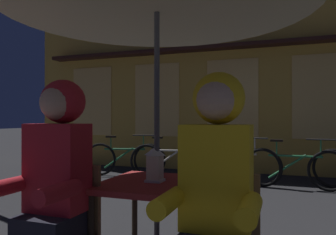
{
  "coord_description": "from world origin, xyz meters",
  "views": [
    {
      "loc": [
        0.79,
        -2.01,
        1.16
      ],
      "look_at": [
        0.0,
        0.22,
        1.17
      ],
      "focal_mm": 34.79,
      "sensor_mm": 36.0,
      "label": 1
    }
  ],
  "objects_px": {
    "chair_left": "(61,229)",
    "person_right_hooded": "(216,182)",
    "bicycle_fourth": "(295,168)",
    "person_left_hooded": "(55,172)",
    "bicycle_nearest": "(124,159)",
    "bicycle_second": "(172,161)",
    "bicycle_third": "(233,164)",
    "lantern": "(155,163)",
    "cafe_table": "(157,197)"
  },
  "relations": [
    {
      "from": "chair_left",
      "to": "bicycle_second",
      "type": "distance_m",
      "value": 4.38
    },
    {
      "from": "person_left_hooded",
      "to": "bicycle_second",
      "type": "bearing_deg",
      "value": 99.96
    },
    {
      "from": "cafe_table",
      "to": "bicycle_fourth",
      "type": "bearing_deg",
      "value": 75.45
    },
    {
      "from": "chair_left",
      "to": "person_left_hooded",
      "type": "relative_size",
      "value": 0.62
    },
    {
      "from": "lantern",
      "to": "person_right_hooded",
      "type": "xyz_separation_m",
      "value": [
        0.49,
        -0.43,
        -0.01
      ]
    },
    {
      "from": "person_left_hooded",
      "to": "bicycle_third",
      "type": "distance_m",
      "value": 4.32
    },
    {
      "from": "lantern",
      "to": "bicycle_fourth",
      "type": "distance_m",
      "value": 3.89
    },
    {
      "from": "bicycle_fourth",
      "to": "lantern",
      "type": "bearing_deg",
      "value": -104.74
    },
    {
      "from": "bicycle_nearest",
      "to": "bicycle_second",
      "type": "relative_size",
      "value": 0.99
    },
    {
      "from": "lantern",
      "to": "chair_left",
      "type": "height_order",
      "value": "lantern"
    },
    {
      "from": "bicycle_fourth",
      "to": "bicycle_nearest",
      "type": "bearing_deg",
      "value": 176.94
    },
    {
      "from": "chair_left",
      "to": "bicycle_nearest",
      "type": "height_order",
      "value": "chair_left"
    },
    {
      "from": "bicycle_third",
      "to": "bicycle_fourth",
      "type": "distance_m",
      "value": 1.03
    },
    {
      "from": "chair_left",
      "to": "bicycle_fourth",
      "type": "relative_size",
      "value": 0.52
    },
    {
      "from": "bicycle_nearest",
      "to": "bicycle_third",
      "type": "relative_size",
      "value": 0.99
    },
    {
      "from": "bicycle_third",
      "to": "bicycle_fourth",
      "type": "height_order",
      "value": "same"
    },
    {
      "from": "bicycle_second",
      "to": "chair_left",
      "type": "bearing_deg",
      "value": -79.91
    },
    {
      "from": "person_right_hooded",
      "to": "bicycle_third",
      "type": "xyz_separation_m",
      "value": [
        -0.54,
        4.27,
        -0.5
      ]
    },
    {
      "from": "bicycle_second",
      "to": "bicycle_fourth",
      "type": "relative_size",
      "value": 0.99
    },
    {
      "from": "person_right_hooded",
      "to": "bicycle_nearest",
      "type": "relative_size",
      "value": 0.85
    },
    {
      "from": "person_left_hooded",
      "to": "bicycle_nearest",
      "type": "distance_m",
      "value": 4.7
    },
    {
      "from": "person_left_hooded",
      "to": "bicycle_fourth",
      "type": "distance_m",
      "value": 4.43
    },
    {
      "from": "cafe_table",
      "to": "bicycle_fourth",
      "type": "xyz_separation_m",
      "value": [
        0.97,
        3.73,
        -0.29
      ]
    },
    {
      "from": "bicycle_nearest",
      "to": "bicycle_second",
      "type": "height_order",
      "value": "same"
    },
    {
      "from": "bicycle_third",
      "to": "person_right_hooded",
      "type": "bearing_deg",
      "value": -82.81
    },
    {
      "from": "person_right_hooded",
      "to": "bicycle_fourth",
      "type": "distance_m",
      "value": 4.21
    },
    {
      "from": "cafe_table",
      "to": "bicycle_nearest",
      "type": "bearing_deg",
      "value": 119.93
    },
    {
      "from": "bicycle_second",
      "to": "bicycle_third",
      "type": "bearing_deg",
      "value": -4.61
    },
    {
      "from": "cafe_table",
      "to": "bicycle_fourth",
      "type": "distance_m",
      "value": 3.86
    },
    {
      "from": "bicycle_nearest",
      "to": "bicycle_third",
      "type": "distance_m",
      "value": 2.19
    },
    {
      "from": "cafe_table",
      "to": "bicycle_second",
      "type": "distance_m",
      "value": 4.14
    },
    {
      "from": "person_right_hooded",
      "to": "bicycle_third",
      "type": "relative_size",
      "value": 0.84
    },
    {
      "from": "person_right_hooded",
      "to": "bicycle_second",
      "type": "relative_size",
      "value": 0.84
    },
    {
      "from": "person_left_hooded",
      "to": "bicycle_second",
      "type": "height_order",
      "value": "person_left_hooded"
    },
    {
      "from": "cafe_table",
      "to": "bicycle_third",
      "type": "distance_m",
      "value": 3.86
    },
    {
      "from": "lantern",
      "to": "person_right_hooded",
      "type": "relative_size",
      "value": 0.17
    },
    {
      "from": "person_left_hooded",
      "to": "bicycle_nearest",
      "type": "bearing_deg",
      "value": 112.2
    },
    {
      "from": "chair_left",
      "to": "bicycle_nearest",
      "type": "relative_size",
      "value": 0.53
    },
    {
      "from": "chair_left",
      "to": "person_right_hooded",
      "type": "height_order",
      "value": "person_right_hooded"
    },
    {
      "from": "lantern",
      "to": "bicycle_nearest",
      "type": "xyz_separation_m",
      "value": [
        -2.23,
        3.9,
        -0.51
      ]
    },
    {
      "from": "bicycle_second",
      "to": "lantern",
      "type": "bearing_deg",
      "value": -72.62
    },
    {
      "from": "chair_left",
      "to": "person_right_hooded",
      "type": "relative_size",
      "value": 0.62
    },
    {
      "from": "person_right_hooded",
      "to": "bicycle_third",
      "type": "bearing_deg",
      "value": 97.19
    },
    {
      "from": "bicycle_nearest",
      "to": "lantern",
      "type": "bearing_deg",
      "value": -60.22
    },
    {
      "from": "person_left_hooded",
      "to": "bicycle_second",
      "type": "relative_size",
      "value": 0.84
    },
    {
      "from": "bicycle_second",
      "to": "bicycle_third",
      "type": "height_order",
      "value": "same"
    },
    {
      "from": "cafe_table",
      "to": "person_left_hooded",
      "type": "relative_size",
      "value": 0.53
    },
    {
      "from": "bicycle_nearest",
      "to": "bicycle_second",
      "type": "xyz_separation_m",
      "value": [
        1.0,
        0.04,
        0.0
      ]
    },
    {
      "from": "bicycle_second",
      "to": "bicycle_nearest",
      "type": "bearing_deg",
      "value": -177.72
    },
    {
      "from": "chair_left",
      "to": "person_right_hooded",
      "type": "xyz_separation_m",
      "value": [
        0.96,
        -0.06,
        0.36
      ]
    }
  ]
}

